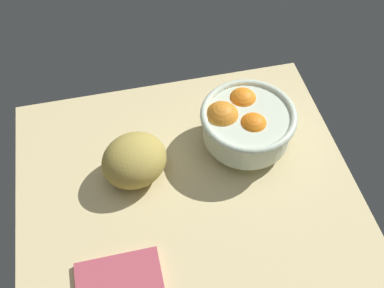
% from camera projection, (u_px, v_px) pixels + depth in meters
% --- Properties ---
extents(ground_plane, '(0.71, 0.65, 0.03)m').
position_uv_depth(ground_plane, '(188.00, 197.00, 1.00)').
color(ground_plane, '#D3C089').
extents(fruit_bowl, '(0.21, 0.21, 0.12)m').
position_uv_depth(fruit_bowl, '(245.00, 122.00, 1.02)').
color(fruit_bowl, silver).
rests_on(fruit_bowl, ground).
extents(bread_loaf, '(0.18, 0.17, 0.10)m').
position_uv_depth(bread_loaf, '(134.00, 160.00, 0.98)').
color(bread_loaf, '#AD9745').
rests_on(bread_loaf, ground).
extents(napkin_folded, '(0.16, 0.12, 0.01)m').
position_uv_depth(napkin_folded, '(120.00, 287.00, 0.86)').
color(napkin_folded, '#AF4755').
rests_on(napkin_folded, ground).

